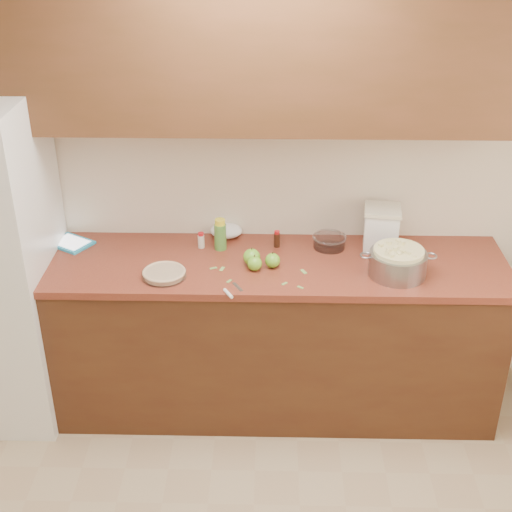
{
  "coord_description": "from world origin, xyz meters",
  "views": [
    {
      "loc": [
        0.07,
        -1.81,
        2.73
      ],
      "look_at": [
        -0.01,
        1.43,
        0.98
      ],
      "focal_mm": 50.0,
      "sensor_mm": 36.0,
      "label": 1
    }
  ],
  "objects_px": {
    "pie": "(164,274)",
    "tablet": "(71,243)",
    "colander": "(398,262)",
    "flour_canister": "(381,228)"
  },
  "relations": [
    {
      "from": "pie",
      "to": "tablet",
      "type": "bearing_deg",
      "value": 148.51
    },
    {
      "from": "pie",
      "to": "colander",
      "type": "height_order",
      "value": "colander"
    },
    {
      "from": "colander",
      "to": "flour_canister",
      "type": "relative_size",
      "value": 1.63
    },
    {
      "from": "colander",
      "to": "tablet",
      "type": "relative_size",
      "value": 1.43
    },
    {
      "from": "flour_canister",
      "to": "colander",
      "type": "bearing_deg",
      "value": -80.47
    },
    {
      "from": "pie",
      "to": "flour_canister",
      "type": "height_order",
      "value": "flour_canister"
    },
    {
      "from": "pie",
      "to": "colander",
      "type": "xyz_separation_m",
      "value": [
        1.18,
        0.05,
        0.05
      ]
    },
    {
      "from": "pie",
      "to": "flour_canister",
      "type": "bearing_deg",
      "value": 16.94
    },
    {
      "from": "flour_canister",
      "to": "tablet",
      "type": "height_order",
      "value": "flour_canister"
    },
    {
      "from": "colander",
      "to": "flour_canister",
      "type": "height_order",
      "value": "flour_canister"
    }
  ]
}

